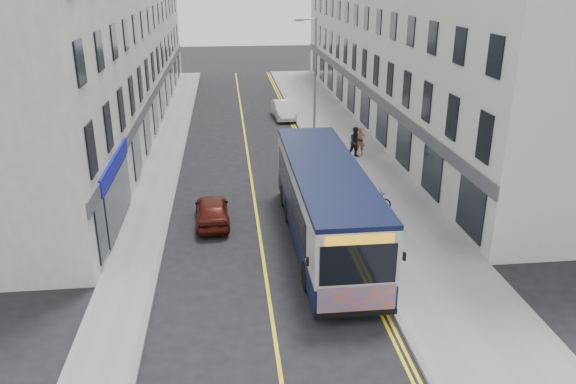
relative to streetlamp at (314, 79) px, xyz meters
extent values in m
plane|color=black|center=(-4.17, -14.00, -4.38)|extent=(140.00, 140.00, 0.00)
cube|color=gray|center=(2.08, -2.00, -4.32)|extent=(4.50, 64.00, 0.12)
cube|color=gray|center=(-9.17, -2.00, -4.32)|extent=(2.00, 64.00, 0.12)
cube|color=slate|center=(-0.17, -2.00, -4.32)|extent=(0.18, 64.00, 0.13)
cube|color=slate|center=(-8.17, -2.00, -4.32)|extent=(0.18, 64.00, 0.13)
cube|color=yellow|center=(-4.17, -2.00, -4.38)|extent=(0.12, 64.00, 0.01)
cube|color=yellow|center=(-0.62, -2.00, -4.38)|extent=(0.10, 64.00, 0.01)
cube|color=yellow|center=(-0.42, -2.00, -4.38)|extent=(0.10, 64.00, 0.01)
cube|color=silver|center=(7.33, 7.00, 2.12)|extent=(6.00, 46.00, 13.00)
cube|color=silver|center=(-13.17, 7.00, 2.12)|extent=(6.00, 46.00, 13.00)
cylinder|color=gray|center=(0.08, 0.00, -0.38)|extent=(0.14, 0.14, 8.00)
cylinder|color=gray|center=(-0.42, 0.00, 3.52)|extent=(1.00, 0.08, 0.08)
cube|color=gray|center=(-0.92, 0.00, 3.47)|extent=(0.50, 0.18, 0.12)
cube|color=black|center=(-1.59, -13.48, -3.54)|extent=(2.64, 11.61, 0.95)
cube|color=#B6B8BD|center=(-1.59, -13.48, -2.11)|extent=(2.64, 11.61, 1.90)
cube|color=black|center=(-1.59, -13.48, -1.08)|extent=(2.66, 11.61, 0.17)
cube|color=black|center=(-2.93, -12.85, -2.32)|extent=(0.04, 9.08, 1.21)
cube|color=black|center=(-0.25, -12.85, -2.32)|extent=(0.04, 9.08, 1.21)
cube|color=black|center=(-1.59, -19.31, -2.22)|extent=(2.37, 0.04, 1.32)
cube|color=#ED5114|center=(-1.59, -19.31, -3.49)|extent=(2.48, 0.04, 1.00)
cube|color=gold|center=(-1.59, -19.32, -1.37)|extent=(2.11, 0.04, 0.30)
cylinder|color=black|center=(-2.78, -16.96, -3.85)|extent=(0.30, 1.06, 1.06)
cylinder|color=black|center=(-0.40, -16.96, -3.85)|extent=(0.30, 1.06, 1.06)
cylinder|color=black|center=(-2.78, -11.16, -3.85)|extent=(0.30, 1.06, 1.06)
cylinder|color=black|center=(-0.40, -11.16, -3.85)|extent=(0.30, 1.06, 1.06)
cylinder|color=black|center=(-2.78, -9.26, -3.85)|extent=(0.30, 1.06, 1.06)
cylinder|color=black|center=(-0.40, -9.26, -3.85)|extent=(0.30, 1.06, 1.06)
imported|color=black|center=(1.01, -10.83, -3.74)|extent=(2.02, 0.85, 1.04)
imported|color=#936542|center=(2.59, -1.96, -3.42)|extent=(0.69, 0.53, 1.69)
imported|color=black|center=(2.21, -2.45, -3.35)|extent=(1.02, 0.87, 1.83)
imported|color=silver|center=(-1.01, 8.21, -3.71)|extent=(1.66, 4.13, 1.33)
imported|color=#4B130C|center=(-6.17, -10.90, -3.76)|extent=(1.62, 3.69, 1.24)
camera|label=1|loc=(-5.36, -33.94, 5.94)|focal=35.00mm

